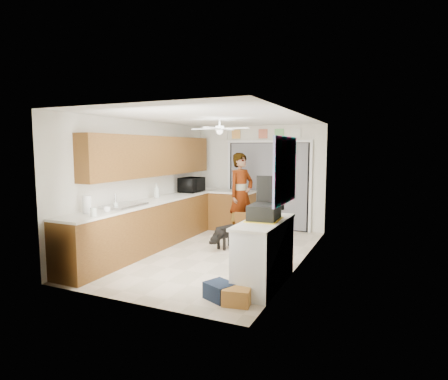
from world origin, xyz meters
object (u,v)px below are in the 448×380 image
(soap_bottle, at_px, (157,190))
(man, at_px, (241,194))
(paper_towel_roll, at_px, (87,205))
(suitcase, at_px, (264,212))
(cardboard_box, at_px, (237,297))
(microwave, at_px, (192,185))
(cup, at_px, (107,209))
(navy_crate, at_px, (220,291))
(dog, at_px, (227,236))

(soap_bottle, xyz_separation_m, man, (1.34, 1.34, -0.17))
(paper_towel_roll, distance_m, man, 3.59)
(suitcase, bearing_deg, cardboard_box, -97.96)
(microwave, distance_m, man, 1.21)
(cup, height_order, suitcase, suitcase)
(soap_bottle, height_order, navy_crate, soap_bottle)
(microwave, bearing_deg, soap_bottle, 172.40)
(microwave, bearing_deg, navy_crate, -146.28)
(paper_towel_roll, bearing_deg, navy_crate, -3.04)
(navy_crate, relative_size, dog, 0.57)
(cup, distance_m, dog, 2.44)
(soap_bottle, bearing_deg, microwave, 82.80)
(microwave, bearing_deg, cardboard_box, -143.87)
(microwave, bearing_deg, dog, -127.37)
(soap_bottle, xyz_separation_m, navy_crate, (2.42, -2.14, -0.98))
(soap_bottle, distance_m, cup, 1.79)
(navy_crate, bearing_deg, cup, 170.34)
(soap_bottle, height_order, cup, soap_bottle)
(suitcase, bearing_deg, navy_crate, -116.65)
(paper_towel_roll, xyz_separation_m, dog, (1.42, 2.21, -0.84))
(soap_bottle, bearing_deg, dog, 7.57)
(microwave, xyz_separation_m, soap_bottle, (-0.15, -1.21, -0.01))
(cup, height_order, dog, cup)
(cardboard_box, distance_m, dog, 2.69)
(soap_bottle, bearing_deg, cardboard_box, -39.49)
(paper_towel_roll, relative_size, suitcase, 0.55)
(dog, bearing_deg, paper_towel_roll, -103.81)
(cardboard_box, relative_size, man, 0.18)
(cup, height_order, man, man)
(cardboard_box, relative_size, navy_crate, 0.95)
(cup, xyz_separation_m, cardboard_box, (2.43, -0.44, -0.88))
(paper_towel_roll, relative_size, cardboard_box, 0.84)
(microwave, distance_m, cup, 2.98)
(suitcase, xyz_separation_m, navy_crate, (-0.34, -0.78, -0.94))
(microwave, distance_m, suitcase, 3.65)
(cardboard_box, bearing_deg, soap_bottle, 140.51)
(cup, xyz_separation_m, man, (1.09, 3.11, -0.05))
(microwave, height_order, soap_bottle, microwave)
(dog, bearing_deg, man, 116.41)
(paper_towel_roll, relative_size, man, 0.15)
(paper_towel_roll, bearing_deg, microwave, 88.59)
(man, bearing_deg, microwave, 120.65)
(microwave, relative_size, dog, 0.98)
(navy_crate, bearing_deg, dog, 111.62)
(paper_towel_roll, bearing_deg, cardboard_box, -4.40)
(suitcase, xyz_separation_m, cardboard_box, (-0.07, -0.86, -0.94))
(cup, xyz_separation_m, dog, (1.24, 1.97, -0.74))
(microwave, xyz_separation_m, cardboard_box, (2.53, -3.42, -1.00))
(suitcase, xyz_separation_m, man, (-1.41, 2.69, -0.12))
(cardboard_box, bearing_deg, man, 110.71)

